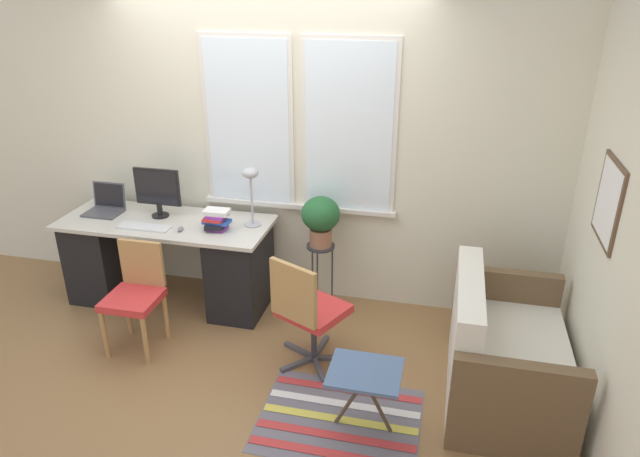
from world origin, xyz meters
name	(u,v)px	position (x,y,z in m)	size (l,w,h in m)	color
ground_plane	(247,332)	(0.00, 0.00, 0.00)	(14.00, 14.00, 0.00)	olive
wall_back_with_window	(271,141)	(0.01, 0.75, 1.35)	(9.00, 0.12, 2.70)	beige
wall_right_with_picture	(607,198)	(2.39, 0.00, 1.35)	(0.08, 9.00, 2.70)	beige
desk	(170,259)	(-0.80, 0.34, 0.39)	(1.75, 0.68, 0.74)	beige
laptop	(105,206)	(-1.37, 0.40, 0.80)	(0.30, 0.25, 0.24)	#4C4C51
monitor	(158,190)	(-0.88, 0.42, 0.97)	(0.39, 0.14, 0.41)	black
keyboard	(144,227)	(-0.89, 0.16, 0.75)	(0.43, 0.13, 0.02)	silver
mouse	(181,229)	(-0.58, 0.18, 0.76)	(0.04, 0.07, 0.03)	slate
desk_lamp	(251,182)	(-0.06, 0.42, 1.11)	(0.13, 0.13, 0.48)	#ADADB2
book_stack	(216,219)	(-0.31, 0.27, 0.83)	(0.21, 0.18, 0.17)	purple
desk_chair_wooden	(136,293)	(-0.73, -0.31, 0.44)	(0.38, 0.39, 0.80)	#B2844C
office_chair_swivel	(308,310)	(0.57, -0.28, 0.46)	(0.56, 0.57, 0.87)	#47474C
couch_loveseat	(502,358)	(1.89, -0.30, 0.29)	(0.74, 1.19, 0.84)	white
plant_stand	(321,254)	(0.49, 0.48, 0.51)	(0.23, 0.23, 0.59)	#333338
potted_plant	(321,217)	(0.49, 0.48, 0.84)	(0.31, 0.31, 0.41)	#9E6B4C
floor_rug_striped	(339,419)	(0.91, -0.79, 0.00)	(1.02, 0.80, 0.01)	slate
folding_stool	(365,376)	(1.06, -0.81, 0.40)	(0.44, 0.37, 0.44)	slate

